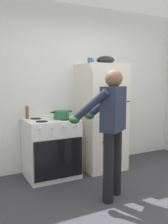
# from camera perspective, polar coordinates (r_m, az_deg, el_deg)

# --- Properties ---
(ground) EXTENTS (8.00, 8.00, 0.00)m
(ground) POSITION_cam_1_polar(r_m,az_deg,el_deg) (3.07, 13.42, -21.82)
(ground) COLOR #38383D
(kitchen_wall_back) EXTENTS (6.00, 0.10, 2.70)m
(kitchen_wall_back) POSITION_cam_1_polar(r_m,az_deg,el_deg) (4.34, -3.01, 5.60)
(kitchen_wall_back) COLOR white
(kitchen_wall_back) RESTS_ON ground
(refrigerator) EXTENTS (0.68, 0.72, 1.73)m
(refrigerator) POSITION_cam_1_polar(r_m,az_deg,el_deg) (4.22, 3.78, -1.09)
(refrigerator) COLOR silver
(refrigerator) RESTS_ON ground
(stove_range) EXTENTS (0.76, 0.67, 0.89)m
(stove_range) POSITION_cam_1_polar(r_m,az_deg,el_deg) (3.93, -7.40, -8.08)
(stove_range) COLOR white
(stove_range) RESTS_ON ground
(person_cook) EXTENTS (0.69, 0.74, 1.60)m
(person_cook) POSITION_cam_1_polar(r_m,az_deg,el_deg) (3.12, 5.87, -2.37)
(person_cook) COLOR black
(person_cook) RESTS_ON ground
(red_pot) EXTENTS (0.33, 0.23, 0.12)m
(red_pot) POSITION_cam_1_polar(r_m,az_deg,el_deg) (3.85, -5.09, -0.59)
(red_pot) COLOR #236638
(red_pot) RESTS_ON stove_range
(coffee_mug) EXTENTS (0.11, 0.08, 0.10)m
(coffee_mug) POSITION_cam_1_polar(r_m,az_deg,el_deg) (4.14, 1.38, 11.40)
(coffee_mug) COLOR #2D6093
(coffee_mug) RESTS_ON refrigerator
(pepper_mill) EXTENTS (0.05, 0.05, 0.19)m
(pepper_mill) POSITION_cam_1_polar(r_m,az_deg,el_deg) (3.93, -12.69, -0.07)
(pepper_mill) COLOR brown
(pepper_mill) RESTS_ON stove_range
(mixing_bowl) EXTENTS (0.29, 0.29, 0.13)m
(mixing_bowl) POSITION_cam_1_polar(r_m,az_deg,el_deg) (4.23, 4.84, 11.54)
(mixing_bowl) COLOR black
(mixing_bowl) RESTS_ON refrigerator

